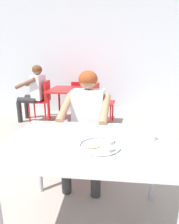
{
  "coord_description": "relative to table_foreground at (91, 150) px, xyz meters",
  "views": [
    {
      "loc": [
        0.18,
        -1.3,
        1.33
      ],
      "look_at": [
        0.02,
        0.23,
        0.9
      ],
      "focal_mm": 30.64,
      "sensor_mm": 36.0,
      "label": 1
    }
  ],
  "objects": [
    {
      "name": "thali_tray",
      "position": [
        0.07,
        -0.09,
        0.08
      ],
      "size": [
        0.29,
        0.29,
        0.03
      ],
      "color": "#B7BABF",
      "rests_on": "table_foreground"
    },
    {
      "name": "patron_background",
      "position": [
        -1.46,
        2.58,
        0.04
      ],
      "size": [
        0.58,
        0.53,
        1.2
      ],
      "color": "#282828",
      "rests_on": "ground"
    },
    {
      "name": "table_foreground",
      "position": [
        0.0,
        0.0,
        0.0
      ],
      "size": [
        1.22,
        0.83,
        0.75
      ],
      "color": "silver",
      "rests_on": "ground"
    },
    {
      "name": "table_background_red",
      "position": [
        -0.67,
        2.57,
        -0.03
      ],
      "size": [
        0.87,
        0.91,
        0.73
      ],
      "color": "red",
      "rests_on": "ground"
    },
    {
      "name": "back_wall",
      "position": [
        -0.06,
        3.46,
        1.03
      ],
      "size": [
        12.0,
        0.12,
        3.4
      ],
      "primitive_type": "cube",
      "color": "silver",
      "rests_on": "ground"
    },
    {
      "name": "ground_plane",
      "position": [
        -0.06,
        0.02,
        -0.7
      ],
      "size": [
        12.0,
        12.0,
        0.05
      ],
      "primitive_type": "cube",
      "color": "gray"
    },
    {
      "name": "chair_red_right",
      "position": [
        -0.05,
        2.62,
        -0.18
      ],
      "size": [
        0.44,
        0.48,
        0.83
      ],
      "color": "red",
      "rests_on": "ground"
    },
    {
      "name": "drinking_cup",
      "position": [
        0.43,
        0.07,
        0.13
      ],
      "size": [
        0.08,
        0.08,
        0.1
      ],
      "color": "white",
      "rests_on": "table_foreground"
    },
    {
      "name": "chair_foreground",
      "position": [
        -0.1,
        0.89,
        -0.18
      ],
      "size": [
        0.43,
        0.44,
        0.87
      ],
      "color": "red",
      "rests_on": "ground"
    },
    {
      "name": "diner_foreground",
      "position": [
        -0.11,
        0.67,
        0.04
      ],
      "size": [
        0.52,
        0.57,
        1.21
      ],
      "color": "#343434",
      "rests_on": "ground"
    },
    {
      "name": "chair_red_left",
      "position": [
        -1.31,
        2.63,
        -0.16
      ],
      "size": [
        0.44,
        0.42,
        0.88
      ],
      "color": "red",
      "rests_on": "ground"
    },
    {
      "name": "chair_red_far",
      "position": [
        -0.59,
        3.24,
        -0.2
      ],
      "size": [
        0.5,
        0.49,
        0.8
      ],
      "color": "red",
      "rests_on": "ground"
    }
  ]
}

